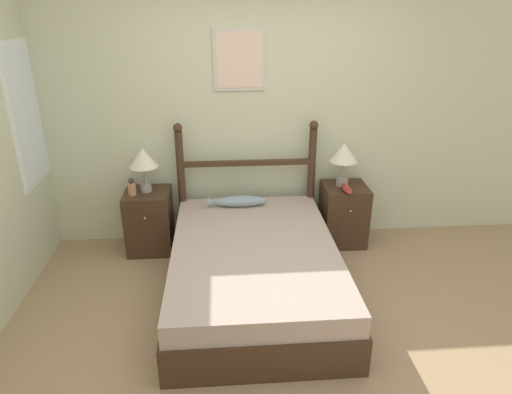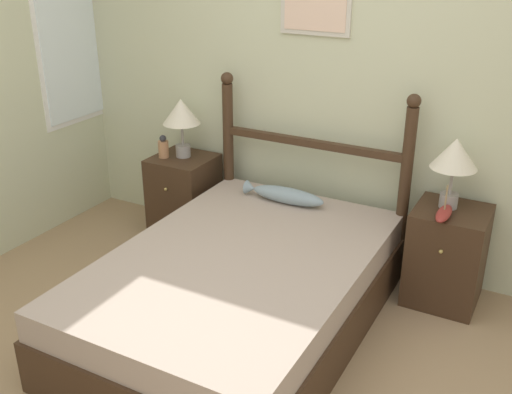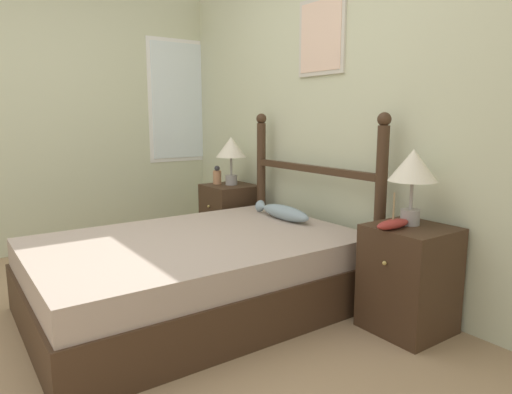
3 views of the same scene
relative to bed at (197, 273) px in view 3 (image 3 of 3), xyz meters
The scene contains 12 objects.
ground_plane 0.65m from the bed, 77.33° to the right, with size 16.00×16.00×0.00m, color #9E7F5B.
wall_back 1.55m from the bed, 83.49° to the left, with size 6.40×0.08×2.55m.
wall_left 2.32m from the bed, 164.69° to the right, with size 0.08×6.40×2.55m.
bed is the anchor object (origin of this frame).
headboard 1.09m from the bed, 90.00° to the left, with size 1.40×0.09×1.27m.
nightstand_left 1.32m from the bed, 138.68° to the left, with size 0.44×0.45×0.63m.
nightstand_right 1.32m from the bed, 41.32° to the left, with size 0.44×0.45×0.63m.
table_lamp_left 1.51m from the bed, 138.16° to the left, with size 0.28×0.28×0.44m.
table_lamp_right 1.49m from the bed, 43.34° to the left, with size 0.28×0.28×0.44m.
bottle 1.45m from the bed, 144.02° to the left, with size 0.08×0.08×0.17m.
model_boat 1.28m from the bed, 37.28° to the left, with size 0.08×0.25×0.21m.
fish_pillow 0.85m from the bed, 97.10° to the left, with size 0.58×0.13×0.11m.
Camera 3 is at (2.42, -0.73, 1.24)m, focal length 32.00 mm.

